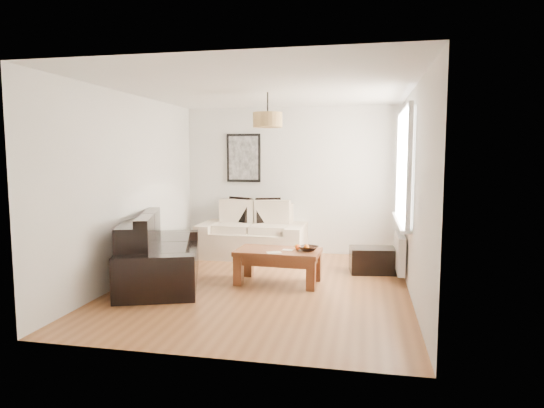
% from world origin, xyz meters
% --- Properties ---
extents(floor, '(4.50, 4.50, 0.00)m').
position_xyz_m(floor, '(0.00, 0.00, 0.00)').
color(floor, brown).
rests_on(floor, ground).
extents(ceiling, '(3.80, 4.50, 0.00)m').
position_xyz_m(ceiling, '(0.00, 0.00, 2.60)').
color(ceiling, white).
rests_on(ceiling, floor).
extents(wall_back, '(3.80, 0.04, 2.60)m').
position_xyz_m(wall_back, '(0.00, 2.25, 1.30)').
color(wall_back, silver).
rests_on(wall_back, floor).
extents(wall_front, '(3.80, 0.04, 2.60)m').
position_xyz_m(wall_front, '(0.00, -2.25, 1.30)').
color(wall_front, silver).
rests_on(wall_front, floor).
extents(wall_left, '(0.04, 4.50, 2.60)m').
position_xyz_m(wall_left, '(-1.90, 0.00, 1.30)').
color(wall_left, silver).
rests_on(wall_left, floor).
extents(wall_right, '(0.04, 4.50, 2.60)m').
position_xyz_m(wall_right, '(1.90, 0.00, 1.30)').
color(wall_right, silver).
rests_on(wall_right, floor).
extents(window_bay, '(0.14, 1.90, 1.60)m').
position_xyz_m(window_bay, '(1.86, 0.80, 1.60)').
color(window_bay, white).
rests_on(window_bay, wall_right).
extents(radiator, '(0.10, 0.90, 0.52)m').
position_xyz_m(radiator, '(1.82, 0.80, 0.38)').
color(radiator, white).
rests_on(radiator, wall_right).
extents(poster, '(0.62, 0.04, 0.87)m').
position_xyz_m(poster, '(-0.85, 2.22, 1.70)').
color(poster, black).
rests_on(poster, wall_back).
extents(pendant_shade, '(0.40, 0.40, 0.20)m').
position_xyz_m(pendant_shade, '(0.00, 0.30, 2.23)').
color(pendant_shade, tan).
rests_on(pendant_shade, ceiling).
extents(loveseat_cream, '(1.81, 1.00, 0.90)m').
position_xyz_m(loveseat_cream, '(-0.58, 1.78, 0.45)').
color(loveseat_cream, beige).
rests_on(loveseat_cream, floor).
extents(sofa_leather, '(1.58, 2.21, 0.87)m').
position_xyz_m(sofa_leather, '(-1.43, -0.07, 0.43)').
color(sofa_leather, black).
rests_on(sofa_leather, floor).
extents(coffee_table, '(1.17, 0.68, 0.47)m').
position_xyz_m(coffee_table, '(0.17, 0.20, 0.23)').
color(coffee_table, brown).
rests_on(coffee_table, floor).
extents(ottoman, '(0.72, 0.51, 0.38)m').
position_xyz_m(ottoman, '(1.45, 1.03, 0.19)').
color(ottoman, black).
rests_on(ottoman, floor).
extents(cushion_left, '(0.46, 0.31, 0.45)m').
position_xyz_m(cushion_left, '(-0.88, 2.00, 0.78)').
color(cushion_left, black).
rests_on(cushion_left, loveseat_cream).
extents(cushion_right, '(0.46, 0.29, 0.44)m').
position_xyz_m(cushion_right, '(-0.35, 2.00, 0.78)').
color(cushion_right, black).
rests_on(cushion_right, loveseat_cream).
extents(fruit_bowl, '(0.32, 0.32, 0.06)m').
position_xyz_m(fruit_bowl, '(0.58, 0.21, 0.50)').
color(fruit_bowl, black).
rests_on(fruit_bowl, coffee_table).
extents(orange_a, '(0.08, 0.08, 0.07)m').
position_xyz_m(orange_a, '(0.44, 0.22, 0.51)').
color(orange_a, '#F25314').
rests_on(orange_a, fruit_bowl).
extents(orange_b, '(0.09, 0.09, 0.07)m').
position_xyz_m(orange_b, '(0.55, 0.27, 0.51)').
color(orange_b, orange).
rests_on(orange_b, fruit_bowl).
extents(orange_c, '(0.09, 0.09, 0.07)m').
position_xyz_m(orange_c, '(0.42, 0.26, 0.51)').
color(orange_c, orange).
rests_on(orange_c, fruit_bowl).
extents(papers, '(0.23, 0.20, 0.01)m').
position_xyz_m(papers, '(0.15, -0.01, 0.47)').
color(papers, beige).
rests_on(papers, coffee_table).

